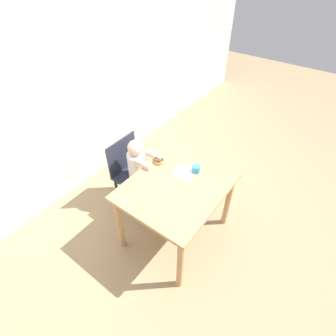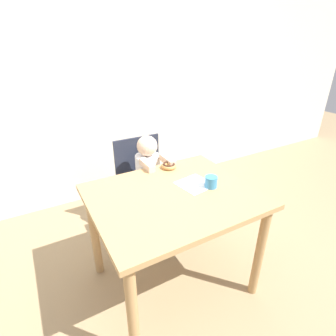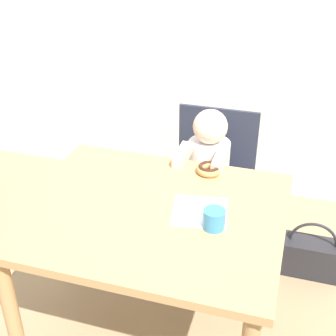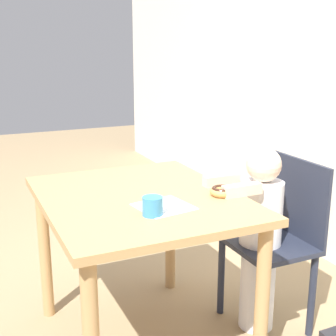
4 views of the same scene
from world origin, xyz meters
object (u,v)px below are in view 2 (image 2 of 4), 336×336
(cup, at_px, (211,182))
(chair, at_px, (144,183))
(handbag, at_px, (194,199))
(child_figure, at_px, (149,186))
(donut, at_px, (169,166))

(cup, bearing_deg, chair, 101.84)
(chair, distance_m, handbag, 0.67)
(handbag, bearing_deg, cup, -118.90)
(chair, relative_size, child_figure, 0.92)
(child_figure, xyz_separation_m, handbag, (0.57, 0.11, -0.38))
(child_figure, bearing_deg, cup, -76.18)
(chair, bearing_deg, donut, -81.53)
(child_figure, relative_size, handbag, 2.84)
(chair, bearing_deg, child_figure, -90.00)
(donut, bearing_deg, chair, 98.47)
(chair, distance_m, donut, 0.49)
(donut, distance_m, handbag, 0.92)
(child_figure, distance_m, cup, 0.72)
(donut, xyz_separation_m, handbag, (0.52, 0.37, -0.67))
(handbag, height_order, cup, cup)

